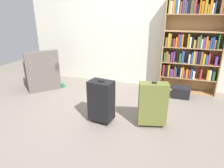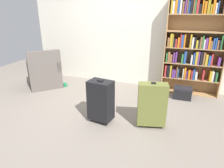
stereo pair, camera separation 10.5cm
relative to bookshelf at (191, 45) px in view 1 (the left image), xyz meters
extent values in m
plane|color=slate|center=(-1.46, -1.58, -1.04)|extent=(8.38, 8.38, 0.00)
cube|color=beige|center=(-1.46, 0.20, 0.26)|extent=(4.79, 0.10, 2.60)
cube|color=#A87F51|center=(-0.55, -0.01, -0.06)|extent=(0.02, 0.27, 1.97)
cube|color=#A87F51|center=(0.60, -0.01, -0.06)|extent=(0.02, 0.27, 1.97)
cube|color=#A87F51|center=(0.02, 0.12, -0.06)|extent=(1.17, 0.02, 1.97)
cube|color=#A87F51|center=(0.02, -0.01, -1.03)|extent=(1.13, 0.25, 0.02)
cube|color=#A87F51|center=(0.02, -0.01, -0.71)|extent=(1.13, 0.25, 0.02)
cube|color=#A87F51|center=(0.02, -0.01, -0.38)|extent=(1.13, 0.25, 0.02)
cube|color=#A87F51|center=(0.02, -0.01, -0.05)|extent=(1.13, 0.25, 0.02)
cube|color=#A87F51|center=(0.02, -0.01, 0.28)|extent=(1.13, 0.25, 0.02)
cube|color=#A87F51|center=(0.02, -0.01, 0.60)|extent=(1.13, 0.25, 0.02)
cube|color=#B22D2D|center=(-0.50, -0.05, -0.57)|extent=(0.04, 0.18, 0.25)
cube|color=black|center=(-0.45, -0.06, -0.57)|extent=(0.02, 0.16, 0.25)
cube|color=black|center=(-0.42, -0.06, -0.57)|extent=(0.03, 0.16, 0.26)
cube|color=gold|center=(-0.39, -0.04, -0.57)|extent=(0.03, 0.19, 0.26)
cube|color=#66337F|center=(-0.34, -0.03, -0.61)|extent=(0.03, 0.21, 0.17)
cube|color=#66337F|center=(-0.30, -0.04, -0.61)|extent=(0.04, 0.19, 0.17)
cube|color=brown|center=(-0.26, -0.06, -0.58)|extent=(0.02, 0.16, 0.23)
cube|color=#264C99|center=(-0.23, -0.02, -0.60)|extent=(0.02, 0.23, 0.19)
cube|color=silver|center=(-0.13, -0.03, -0.59)|extent=(0.02, 0.22, 0.21)
cube|color=orange|center=(-0.09, -0.05, -0.58)|extent=(0.04, 0.17, 0.23)
cube|color=#66337F|center=(-0.05, -0.05, -0.62)|extent=(0.02, 0.17, 0.16)
cube|color=orange|center=(-0.01, -0.04, -0.60)|extent=(0.04, 0.20, 0.19)
cube|color=#B22D2D|center=(0.04, -0.05, -0.60)|extent=(0.03, 0.17, 0.18)
cube|color=#264C99|center=(0.08, -0.03, -0.59)|extent=(0.03, 0.22, 0.21)
cube|color=silver|center=(0.13, -0.03, -0.62)|extent=(0.04, 0.21, 0.16)
cube|color=#B22D2D|center=(0.27, -0.04, -0.59)|extent=(0.03, 0.20, 0.22)
cube|color=gold|center=(0.41, -0.03, -0.59)|extent=(0.04, 0.21, 0.21)
cube|color=silver|center=(0.45, -0.04, -0.59)|extent=(0.03, 0.19, 0.21)
cube|color=black|center=(0.48, -0.06, -0.60)|extent=(0.03, 0.17, 0.18)
cube|color=#2D7238|center=(0.51, -0.02, -0.60)|extent=(0.03, 0.23, 0.19)
cube|color=#2D7238|center=(-0.50, -0.02, -0.27)|extent=(0.03, 0.23, 0.20)
cube|color=brown|center=(-0.45, -0.05, -0.26)|extent=(0.04, 0.18, 0.22)
cube|color=brown|center=(-0.41, -0.06, -0.28)|extent=(0.04, 0.15, 0.17)
cube|color=#66337F|center=(-0.35, -0.06, -0.26)|extent=(0.03, 0.16, 0.21)
cube|color=#66337F|center=(-0.31, -0.03, -0.25)|extent=(0.03, 0.22, 0.23)
cube|color=#2D7238|center=(-0.18, -0.05, -0.27)|extent=(0.04, 0.17, 0.19)
cube|color=#264C99|center=(-0.13, -0.06, -0.24)|extent=(0.04, 0.16, 0.25)
cube|color=silver|center=(0.00, -0.05, -0.27)|extent=(0.03, 0.17, 0.19)
cube|color=#264C99|center=(0.04, -0.03, -0.25)|extent=(0.03, 0.21, 0.23)
cube|color=gold|center=(0.09, -0.03, -0.24)|extent=(0.04, 0.21, 0.26)
cube|color=#66337F|center=(0.13, -0.03, -0.24)|extent=(0.03, 0.21, 0.26)
cube|color=black|center=(0.18, -0.04, -0.23)|extent=(0.04, 0.19, 0.27)
cube|color=brown|center=(0.23, -0.03, -0.24)|extent=(0.03, 0.22, 0.26)
cube|color=gold|center=(0.28, -0.02, -0.26)|extent=(0.04, 0.23, 0.22)
cube|color=#264C99|center=(0.34, -0.06, -0.27)|extent=(0.04, 0.16, 0.20)
cube|color=#B22D2D|center=(0.37, -0.03, -0.25)|extent=(0.03, 0.22, 0.23)
cube|color=#66337F|center=(0.51, -0.04, -0.28)|extent=(0.04, 0.20, 0.17)
cube|color=brown|center=(-0.49, -0.04, 0.05)|extent=(0.04, 0.19, 0.19)
cube|color=gold|center=(-0.44, -0.03, 0.09)|extent=(0.04, 0.22, 0.27)
cube|color=gold|center=(-0.41, -0.03, 0.09)|extent=(0.02, 0.22, 0.26)
cube|color=black|center=(-0.38, -0.04, 0.05)|extent=(0.03, 0.20, 0.17)
cube|color=#B22D2D|center=(-0.34, -0.05, 0.04)|extent=(0.03, 0.17, 0.17)
cube|color=orange|center=(-0.29, -0.05, 0.06)|extent=(0.04, 0.17, 0.20)
cube|color=#B22D2D|center=(-0.26, -0.06, 0.09)|extent=(0.02, 0.16, 0.27)
cube|color=#264C99|center=(-0.22, -0.03, 0.09)|extent=(0.04, 0.21, 0.25)
cube|color=orange|center=(-0.18, -0.06, 0.09)|extent=(0.03, 0.16, 0.26)
cube|color=gold|center=(-0.07, -0.03, 0.10)|extent=(0.03, 0.21, 0.27)
cube|color=silver|center=(-0.02, -0.03, 0.06)|extent=(0.04, 0.22, 0.21)
cube|color=black|center=(0.02, -0.03, 0.07)|extent=(0.02, 0.22, 0.22)
cube|color=gold|center=(0.06, -0.02, 0.04)|extent=(0.04, 0.23, 0.16)
cube|color=black|center=(0.09, -0.03, 0.05)|extent=(0.02, 0.22, 0.19)
cube|color=brown|center=(0.12, -0.06, 0.07)|extent=(0.03, 0.16, 0.22)
cube|color=#2D7238|center=(0.16, -0.04, 0.09)|extent=(0.03, 0.20, 0.25)
cube|color=silver|center=(0.19, -0.04, 0.05)|extent=(0.03, 0.19, 0.18)
cube|color=#66337F|center=(0.23, -0.03, 0.07)|extent=(0.04, 0.21, 0.21)
cube|color=orange|center=(0.28, -0.04, 0.08)|extent=(0.03, 0.19, 0.23)
cube|color=brown|center=(0.32, -0.03, 0.04)|extent=(0.04, 0.22, 0.16)
cube|color=#264C99|center=(0.36, -0.02, 0.06)|extent=(0.03, 0.23, 0.21)
cube|color=#264C99|center=(0.39, -0.06, 0.07)|extent=(0.03, 0.16, 0.23)
cube|color=brown|center=(0.43, -0.04, 0.05)|extent=(0.03, 0.20, 0.18)
cube|color=black|center=(0.46, -0.04, 0.05)|extent=(0.02, 0.19, 0.18)
cube|color=#2D7238|center=(0.49, -0.04, 0.09)|extent=(0.02, 0.20, 0.27)
cube|color=gold|center=(-0.50, -0.05, 0.74)|extent=(0.03, 0.18, 0.25)
cube|color=silver|center=(-0.46, -0.04, 0.73)|extent=(0.03, 0.19, 0.23)
cube|color=orange|center=(-0.41, -0.05, 0.74)|extent=(0.04, 0.18, 0.26)
cube|color=#264C99|center=(-0.37, -0.03, 0.74)|extent=(0.04, 0.21, 0.25)
cube|color=silver|center=(-0.33, -0.03, 0.74)|extent=(0.03, 0.22, 0.26)
cube|color=brown|center=(-0.28, -0.05, 0.73)|extent=(0.03, 0.18, 0.23)
cube|color=#66337F|center=(-0.24, -0.05, 0.75)|extent=(0.03, 0.17, 0.27)
cube|color=brown|center=(-0.21, -0.04, 0.75)|extent=(0.02, 0.20, 0.26)
cube|color=#264C99|center=(-0.18, -0.05, 0.73)|extent=(0.02, 0.17, 0.23)
cube|color=black|center=(-0.14, -0.05, 0.75)|extent=(0.04, 0.18, 0.27)
cube|color=brown|center=(-0.10, -0.03, 0.74)|extent=(0.02, 0.22, 0.24)
cube|color=#2D7238|center=(-0.07, -0.02, 0.73)|extent=(0.02, 0.23, 0.24)
cube|color=#B22D2D|center=(-0.03, -0.05, 0.74)|extent=(0.04, 0.18, 0.26)
cube|color=black|center=(0.02, -0.04, 0.70)|extent=(0.04, 0.19, 0.17)
cube|color=orange|center=(0.06, -0.06, 0.75)|extent=(0.02, 0.16, 0.27)
cube|color=orange|center=(0.11, -0.04, 0.73)|extent=(0.04, 0.20, 0.22)
cube|color=gold|center=(0.15, -0.05, 0.74)|extent=(0.02, 0.18, 0.24)
cube|color=gold|center=(0.17, -0.04, 0.74)|extent=(0.02, 0.19, 0.26)
cube|color=gold|center=(0.21, -0.03, 0.70)|extent=(0.03, 0.21, 0.17)
cube|color=orange|center=(0.25, -0.05, 0.74)|extent=(0.04, 0.18, 0.26)
cube|color=silver|center=(0.29, -0.04, 0.71)|extent=(0.03, 0.19, 0.19)
cube|color=#264C99|center=(0.32, -0.02, 0.73)|extent=(0.02, 0.23, 0.22)
cube|color=brown|center=(0.43, -0.04, 0.75)|extent=(0.04, 0.19, 0.26)
cube|color=#2D7238|center=(0.48, -0.03, 0.70)|extent=(0.04, 0.21, 0.17)
cube|color=#59514C|center=(-3.24, -0.68, -0.84)|extent=(0.99, 0.99, 0.40)
cube|color=gray|center=(-3.24, -0.68, -0.60)|extent=(0.76, 0.76, 0.08)
cube|color=#59514C|center=(-3.03, -0.89, -0.39)|extent=(0.58, 0.58, 0.50)
cube|color=#59514C|center=(-3.03, -0.47, -0.53)|extent=(0.57, 0.56, 0.22)
cube|color=#59514C|center=(-3.45, -0.90, -0.53)|extent=(0.57, 0.56, 0.22)
cylinder|color=#1E7F4C|center=(-2.76, -0.59, -1.00)|extent=(0.08, 0.08, 0.10)
torus|color=#1E7F4C|center=(-2.70, -0.59, -0.99)|extent=(0.06, 0.01, 0.06)
cube|color=black|center=(-0.10, -0.36, -0.94)|extent=(0.35, 0.25, 0.21)
cube|color=black|center=(-0.10, -0.36, -0.83)|extent=(0.36, 0.26, 0.05)
cube|color=black|center=(-1.35, -1.74, -0.67)|extent=(0.41, 0.31, 0.65)
cube|color=black|center=(-1.35, -1.74, -0.33)|extent=(0.10, 0.07, 0.02)
cylinder|color=black|center=(-1.48, -1.72, -1.02)|extent=(0.06, 0.06, 0.05)
cylinder|color=black|center=(-1.22, -1.77, -1.02)|extent=(0.06, 0.06, 0.05)
cube|color=brown|center=(-0.55, -1.63, -0.66)|extent=(0.46, 0.29, 0.67)
cube|color=black|center=(-0.55, -1.63, -0.31)|extent=(0.08, 0.05, 0.02)
cylinder|color=black|center=(-0.70, -1.67, -1.02)|extent=(0.06, 0.06, 0.05)
cylinder|color=black|center=(-0.41, -1.60, -1.02)|extent=(0.06, 0.06, 0.05)
camera|label=1|loc=(-0.33, -4.43, 0.70)|focal=31.76mm
camera|label=2|loc=(-0.24, -4.39, 0.70)|focal=31.76mm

